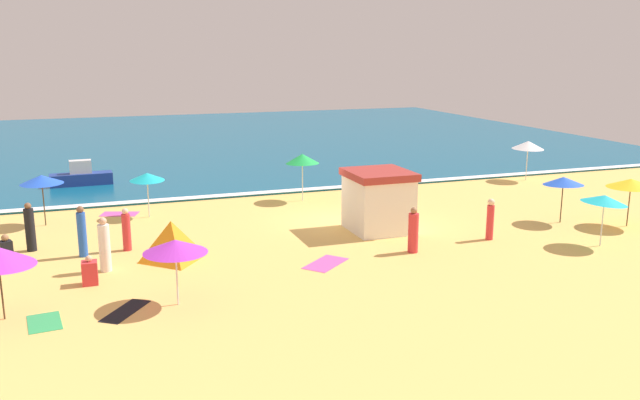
# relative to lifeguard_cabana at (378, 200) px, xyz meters

# --- Properties ---
(ground_plane) EXTENTS (60.00, 60.00, 0.00)m
(ground_plane) POSITION_rel_lifeguard_cabana_xyz_m (-1.13, 2.02, -1.27)
(ground_plane) COLOR #EDBC60
(ocean_water) EXTENTS (60.00, 44.00, 0.10)m
(ocean_water) POSITION_rel_lifeguard_cabana_xyz_m (-1.13, 30.02, -1.22)
(ocean_water) COLOR #0F567A
(ocean_water) RESTS_ON ground_plane
(wave_breaker_foam) EXTENTS (57.00, 0.70, 0.01)m
(wave_breaker_foam) POSITION_rel_lifeguard_cabana_xyz_m (-1.13, 8.32, -1.17)
(wave_breaker_foam) COLOR white
(wave_breaker_foam) RESTS_ON ocean_water
(lifeguard_cabana) EXTENTS (2.47, 2.65, 2.50)m
(lifeguard_cabana) POSITION_rel_lifeguard_cabana_xyz_m (0.00, 0.00, 0.00)
(lifeguard_cabana) COLOR white
(lifeguard_cabana) RESTS_ON ground_plane
(beach_umbrella_0) EXTENTS (1.54, 1.56, 2.04)m
(beach_umbrella_0) POSITION_rel_lifeguard_cabana_xyz_m (-8.71, 5.43, 0.56)
(beach_umbrella_0) COLOR silver
(beach_umbrella_0) RESTS_ON ground_plane
(beach_umbrella_1) EXTENTS (2.09, 2.10, 2.28)m
(beach_umbrella_1) POSITION_rel_lifeguard_cabana_xyz_m (12.41, 6.94, 0.76)
(beach_umbrella_1) COLOR silver
(beach_umbrella_1) RESTS_ON ground_plane
(beach_umbrella_2) EXTENTS (2.23, 2.23, 2.35)m
(beach_umbrella_2) POSITION_rel_lifeguard_cabana_xyz_m (-1.24, 6.25, 0.83)
(beach_umbrella_2) COLOR silver
(beach_umbrella_2) RESTS_ON ground_plane
(beach_umbrella_3) EXTENTS (1.95, 1.96, 2.04)m
(beach_umbrella_3) POSITION_rel_lifeguard_cabana_xyz_m (7.97, -1.47, 0.56)
(beach_umbrella_3) COLOR #4C3823
(beach_umbrella_3) RESTS_ON ground_plane
(beach_umbrella_4) EXTENTS (2.40, 2.40, 1.99)m
(beach_umbrella_4) POSITION_rel_lifeguard_cabana_xyz_m (-8.89, -5.48, 0.51)
(beach_umbrella_4) COLOR silver
(beach_umbrella_4) RESTS_ON ground_plane
(beach_umbrella_5) EXTENTS (2.08, 2.08, 2.19)m
(beach_umbrella_5) POSITION_rel_lifeguard_cabana_xyz_m (-13.00, 5.43, 0.72)
(beach_umbrella_5) COLOR #4C3823
(beach_umbrella_5) RESTS_ON ground_plane
(beach_umbrella_6) EXTENTS (2.11, 2.10, 2.05)m
(beach_umbrella_6) POSITION_rel_lifeguard_cabana_xyz_m (7.08, -4.84, 0.54)
(beach_umbrella_6) COLOR silver
(beach_umbrella_6) RESTS_ON ground_plane
(beach_umbrella_8) EXTENTS (2.69, 2.69, 2.06)m
(beach_umbrella_8) POSITION_rel_lifeguard_cabana_xyz_m (10.22, -2.92, 0.59)
(beach_umbrella_8) COLOR #4C3823
(beach_umbrella_8) RESTS_ON ground_plane
(beach_tent) EXTENTS (1.91, 2.11, 1.41)m
(beach_tent) POSITION_rel_lifeguard_cabana_xyz_m (-8.50, -1.08, -0.57)
(beach_tent) COLOR orange
(beach_tent) RESTS_ON ground_plane
(beachgoer_0) EXTENTS (0.51, 0.51, 1.70)m
(beachgoer_0) POSITION_rel_lifeguard_cabana_xyz_m (-0.04, -3.19, -0.48)
(beachgoer_0) COLOR red
(beachgoer_0) RESTS_ON ground_plane
(beachgoer_1) EXTENTS (0.41, 0.41, 1.87)m
(beachgoer_1) POSITION_rel_lifeguard_cabana_xyz_m (-11.49, 0.34, -0.37)
(beachgoer_1) COLOR blue
(beachgoer_1) RESTS_ON ground_plane
(beachgoer_2) EXTENTS (0.35, 0.35, 1.65)m
(beachgoer_2) POSITION_rel_lifeguard_cabana_xyz_m (3.58, -2.70, -0.45)
(beachgoer_2) COLOR red
(beachgoer_2) RESTS_ON ground_plane
(beachgoer_4) EXTENTS (0.49, 0.49, 0.95)m
(beachgoer_4) POSITION_rel_lifeguard_cabana_xyz_m (-11.29, -2.81, -0.87)
(beachgoer_4) COLOR red
(beachgoer_4) RESTS_ON ground_plane
(beachgoer_5) EXTENTS (0.52, 0.52, 0.81)m
(beachgoer_5) POSITION_rel_lifeguard_cabana_xyz_m (-14.12, 1.31, -0.92)
(beachgoer_5) COLOR black
(beachgoer_5) RESTS_ON ground_plane
(beachgoer_6) EXTENTS (0.48, 0.48, 1.83)m
(beachgoer_6) POSITION_rel_lifeguard_cabana_xyz_m (-13.30, 1.69, -0.41)
(beachgoer_6) COLOR black
(beachgoer_6) RESTS_ON ground_plane
(beachgoer_7) EXTENTS (0.33, 0.33, 1.61)m
(beachgoer_7) POSITION_rel_lifeguard_cabana_xyz_m (-9.94, 0.58, -0.51)
(beachgoer_7) COLOR red
(beachgoer_7) RESTS_ON ground_plane
(beachgoer_8) EXTENTS (0.42, 0.42, 1.87)m
(beachgoer_8) POSITION_rel_lifeguard_cabana_xyz_m (-10.77, -1.63, -0.40)
(beachgoer_8) COLOR white
(beachgoer_8) RESTS_ON ground_plane
(beach_towel_0) EXTENTS (1.97, 1.88, 0.01)m
(beach_towel_0) POSITION_rel_lifeguard_cabana_xyz_m (-3.52, -3.37, -1.27)
(beach_towel_0) COLOR #D84CA5
(beach_towel_0) RESTS_ON ground_plane
(beach_towel_1) EXTENTS (1.01, 1.05, 0.01)m
(beach_towel_1) POSITION_rel_lifeguard_cabana_xyz_m (1.21, 2.24, -1.27)
(beach_towel_1) COLOR blue
(beach_towel_1) RESTS_ON ground_plane
(beach_towel_2) EXTENTS (1.54, 1.83, 0.01)m
(beach_towel_2) POSITION_rel_lifeguard_cabana_xyz_m (-10.38, -5.49, -1.27)
(beach_towel_2) COLOR black
(beach_towel_2) RESTS_ON ground_plane
(beach_towel_3) EXTENTS (1.82, 1.39, 0.01)m
(beach_towel_3) POSITION_rel_lifeguard_cabana_xyz_m (-9.94, 6.42, -1.27)
(beach_towel_3) COLOR #D84CA5
(beach_towel_3) RESTS_ON ground_plane
(beach_towel_4) EXTENTS (1.01, 1.48, 0.01)m
(beach_towel_4) POSITION_rel_lifeguard_cabana_xyz_m (-12.53, -5.59, -1.27)
(beach_towel_4) COLOR green
(beach_towel_4) RESTS_ON ground_plane
(small_boat_0) EXTENTS (3.26, 1.08, 1.36)m
(small_boat_0) POSITION_rel_lifeguard_cabana_xyz_m (-11.54, 13.53, -0.72)
(small_boat_0) COLOR navy
(small_boat_0) RESTS_ON ocean_water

